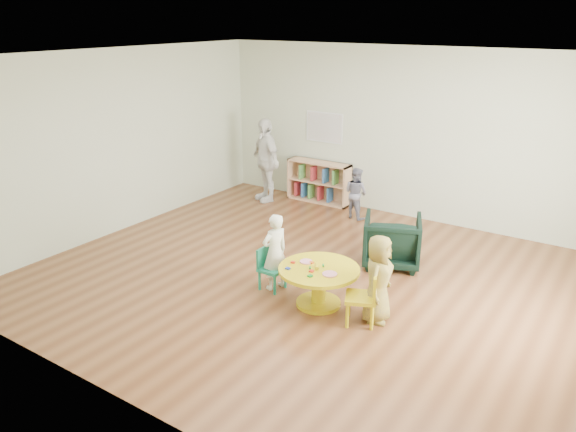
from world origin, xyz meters
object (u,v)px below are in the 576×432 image
at_px(kid_chair_left, 270,267).
at_px(toddler, 356,193).
at_px(activity_table, 319,279).
at_px(adult_caretaker, 266,160).
at_px(armchair, 392,241).
at_px(kid_chair_right, 365,296).
at_px(bookshelf, 319,182).
at_px(child_left, 275,252).
at_px(child_right, 378,279).

height_order(kid_chair_left, toddler, toddler).
distance_m(activity_table, adult_caretaker, 4.08).
bearing_deg(armchair, kid_chair_right, 81.07).
xyz_separation_m(activity_table, adult_caretaker, (-2.85, 2.88, 0.43)).
bearing_deg(bookshelf, activity_table, -59.23).
relative_size(activity_table, toddler, 1.10).
xyz_separation_m(armchair, child_left, (-0.92, -1.47, 0.14)).
relative_size(kid_chair_left, adult_caretaker, 0.36).
distance_m(kid_chair_right, child_right, 0.24).
height_order(armchair, child_right, child_right).
height_order(armchair, child_left, child_left).
height_order(kid_chair_right, adult_caretaker, adult_caretaker).
height_order(kid_chair_left, armchair, armchair).
bearing_deg(toddler, kid_chair_left, 109.53).
bearing_deg(activity_table, adult_caretaker, 134.74).
distance_m(armchair, child_left, 1.74).
relative_size(kid_chair_left, child_left, 0.55).
xyz_separation_m(kid_chair_left, bookshelf, (-1.28, 3.35, 0.08)).
relative_size(bookshelf, child_right, 1.18).
height_order(activity_table, kid_chair_right, kid_chair_right).
bearing_deg(activity_table, armchair, 81.11).
distance_m(kid_chair_left, toddler, 2.93).
distance_m(activity_table, kid_chair_left, 0.73).
bearing_deg(child_left, adult_caretaker, -123.20).
bearing_deg(child_left, armchair, 166.95).
relative_size(kid_chair_left, toddler, 0.62).
height_order(kid_chair_left, adult_caretaker, adult_caretaker).
distance_m(child_left, adult_caretaker, 3.56).
bearing_deg(armchair, adult_caretaker, -46.18).
height_order(armchair, adult_caretaker, adult_caretaker).
bearing_deg(toddler, activity_table, 122.93).
xyz_separation_m(kid_chair_left, kid_chair_right, (1.37, -0.11, 0.04)).
bearing_deg(adult_caretaker, kid_chair_left, -25.31).
bearing_deg(armchair, activity_table, 58.36).
bearing_deg(adult_caretaker, child_left, -24.25).
height_order(activity_table, kid_chair_left, kid_chair_left).
xyz_separation_m(kid_chair_right, armchair, (-0.40, 1.62, 0.02)).
height_order(kid_chair_left, bookshelf, bookshelf).
xyz_separation_m(activity_table, child_left, (-0.68, 0.07, 0.16)).
height_order(kid_chair_right, armchair, armchair).
xyz_separation_m(child_left, adult_caretaker, (-2.17, 2.81, 0.27)).
distance_m(bookshelf, child_left, 3.56).
relative_size(kid_chair_right, armchair, 0.81).
relative_size(toddler, adult_caretaker, 0.57).
bearing_deg(bookshelf, armchair, -39.22).
height_order(activity_table, child_right, child_right).
bearing_deg(kid_chair_right, toddler, 4.54).
bearing_deg(kid_chair_left, toddler, -173.64).
distance_m(bookshelf, adult_caretaker, 1.06).
xyz_separation_m(bookshelf, adult_caretaker, (-0.84, -0.50, 0.39)).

